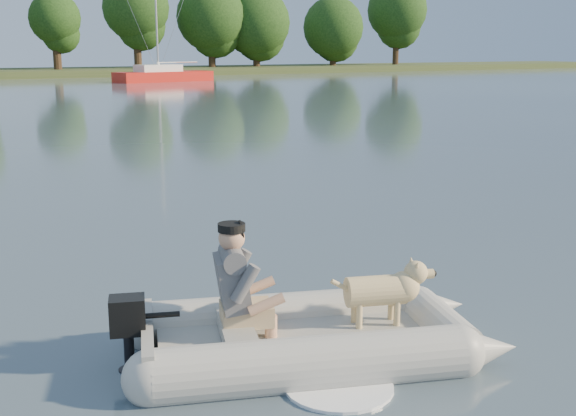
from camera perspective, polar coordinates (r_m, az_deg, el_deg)
water at (r=6.14m, az=4.72°, el=-11.02°), size 160.00×160.00×0.00m
treeline at (r=67.14m, az=-18.85°, el=14.45°), size 93.34×7.35×9.83m
dinghy at (r=5.83m, az=1.82°, el=-6.93°), size 5.12×4.53×1.22m
man at (r=5.72m, az=-4.24°, el=-5.59°), size 0.77×0.71×0.94m
dog at (r=6.04m, az=6.95°, el=-6.91°), size 0.86×0.53×0.54m
outboard_motor at (r=5.78m, az=-12.49°, el=-9.94°), size 0.42×0.35×0.68m
sailboat at (r=54.69m, az=-9.85°, el=10.27°), size 7.63×3.53×10.10m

